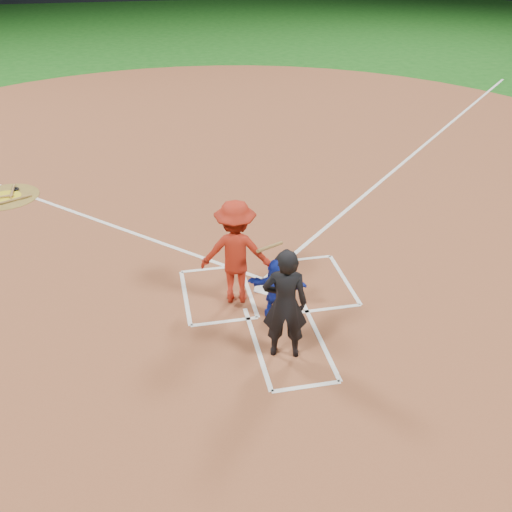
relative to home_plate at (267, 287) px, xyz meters
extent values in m
plane|color=#144F13|center=(0.00, 0.00, -0.02)|extent=(120.00, 120.00, 0.00)
cylinder|color=brown|center=(0.00, 6.00, -0.01)|extent=(28.00, 28.00, 0.01)
cylinder|color=white|center=(0.00, 0.00, 0.00)|extent=(0.60, 0.60, 0.02)
cylinder|color=brown|center=(-5.74, 5.51, 0.00)|extent=(1.70, 1.70, 0.01)
cylinder|color=gold|center=(-5.74, 5.51, 0.00)|extent=(0.80, 0.80, 0.00)
cylinder|color=olive|center=(-5.59, 5.76, 0.03)|extent=(0.10, 0.84, 0.06)
cylinder|color=olive|center=(-5.44, 5.21, 0.03)|extent=(0.78, 0.44, 0.06)
torus|color=black|center=(-5.54, 5.91, 0.03)|extent=(0.19, 0.19, 0.05)
imported|color=#1428AA|center=(-0.04, -0.89, 0.57)|extent=(1.12, 0.70, 1.15)
imported|color=black|center=(-0.15, -1.95, 0.98)|extent=(0.81, 0.63, 1.97)
cube|color=white|center=(-0.98, 0.92, -0.01)|extent=(1.22, 0.08, 0.01)
cube|color=white|center=(-0.98, -0.92, -0.01)|extent=(1.22, 0.08, 0.01)
cube|color=white|center=(-0.37, 0.00, -0.01)|extent=(0.08, 1.83, 0.01)
cube|color=white|center=(-1.59, 0.00, -0.01)|extent=(0.08, 1.83, 0.01)
cube|color=white|center=(0.98, 0.92, -0.01)|extent=(1.22, 0.08, 0.01)
cube|color=white|center=(0.98, -0.92, -0.01)|extent=(1.22, 0.08, 0.01)
cube|color=white|center=(0.37, 0.00, -0.01)|extent=(0.08, 1.83, 0.01)
cube|color=white|center=(1.59, 0.00, -0.01)|extent=(0.08, 1.83, 0.01)
cube|color=white|center=(-0.55, -1.70, -0.01)|extent=(0.08, 2.20, 0.01)
cube|color=white|center=(0.55, -1.70, -0.01)|extent=(0.08, 2.20, 0.01)
cube|color=white|center=(0.00, -2.80, -0.01)|extent=(1.10, 0.08, 0.01)
cube|color=white|center=(7.07, 7.37, -0.01)|extent=(14.21, 14.21, 0.01)
imported|color=#A22112|center=(-0.64, -0.23, 1.00)|extent=(1.43, 1.01, 2.01)
cylinder|color=olive|center=(-0.04, -0.38, 1.13)|extent=(0.63, 0.65, 0.28)
camera|label=1|loc=(-2.07, -9.04, 6.18)|focal=40.00mm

